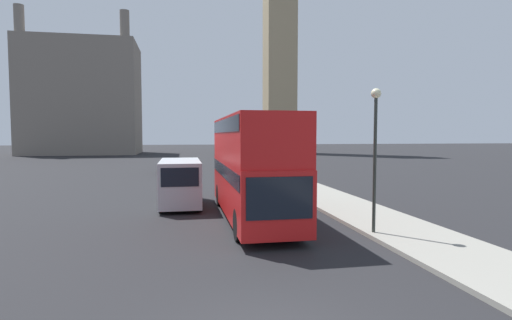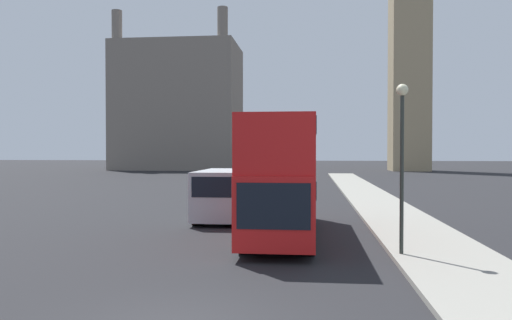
{
  "view_description": "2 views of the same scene",
  "coord_description": "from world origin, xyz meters",
  "px_view_note": "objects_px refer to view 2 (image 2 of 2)",
  "views": [
    {
      "loc": [
        -1.54,
        -6.69,
        3.68
      ],
      "look_at": [
        1.93,
        11.85,
        2.5
      ],
      "focal_mm": 28.0,
      "sensor_mm": 36.0,
      "label": 1
    },
    {
      "loc": [
        2.52,
        -9.0,
        3.33
      ],
      "look_at": [
        -0.25,
        16.48,
        2.82
      ],
      "focal_mm": 35.0,
      "sensor_mm": 36.0,
      "label": 2
    }
  ],
  "objects_px": {
    "white_van": "(222,194)",
    "parked_sedan": "(248,182)",
    "red_double_decker_bus": "(283,172)",
    "street_lamp": "(402,141)"
  },
  "relations": [
    {
      "from": "white_van",
      "to": "parked_sedan",
      "type": "distance_m",
      "value": 18.5
    },
    {
      "from": "red_double_decker_bus",
      "to": "parked_sedan",
      "type": "bearing_deg",
      "value": 100.47
    },
    {
      "from": "street_lamp",
      "to": "parked_sedan",
      "type": "distance_m",
      "value": 27.37
    },
    {
      "from": "white_van",
      "to": "street_lamp",
      "type": "xyz_separation_m",
      "value": [
        6.94,
        -7.56,
        2.34
      ]
    },
    {
      "from": "white_van",
      "to": "parked_sedan",
      "type": "xyz_separation_m",
      "value": [
        -1.02,
        18.46,
        -0.63
      ]
    },
    {
      "from": "red_double_decker_bus",
      "to": "white_van",
      "type": "relative_size",
      "value": 1.96
    },
    {
      "from": "red_double_decker_bus",
      "to": "street_lamp",
      "type": "bearing_deg",
      "value": -44.23
    },
    {
      "from": "red_double_decker_bus",
      "to": "white_van",
      "type": "height_order",
      "value": "red_double_decker_bus"
    },
    {
      "from": "red_double_decker_bus",
      "to": "parked_sedan",
      "type": "relative_size",
      "value": 2.15
    },
    {
      "from": "street_lamp",
      "to": "red_double_decker_bus",
      "type": "bearing_deg",
      "value": 135.77
    }
  ]
}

